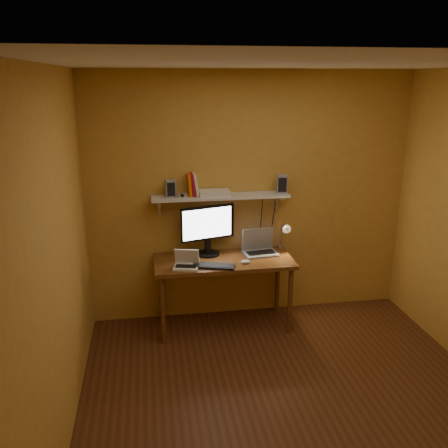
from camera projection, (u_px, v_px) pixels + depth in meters
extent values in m
cube|color=#592A16|center=(290.00, 400.00, 3.86)|extent=(3.40, 3.20, 0.02)
cube|color=silver|center=(307.00, 62.00, 3.10)|extent=(3.40, 3.20, 0.02)
cube|color=gold|center=(251.00, 198.00, 5.00)|extent=(3.40, 0.02, 2.60)
cube|color=gold|center=(417.00, 382.00, 1.96)|extent=(3.40, 0.02, 2.60)
cube|color=gold|center=(55.00, 264.00, 3.22)|extent=(0.02, 3.20, 2.60)
cube|color=brown|center=(224.00, 261.00, 4.80)|extent=(1.40, 0.60, 0.04)
cylinder|color=brown|center=(163.00, 310.00, 4.59)|extent=(0.05, 0.05, 0.71)
cylinder|color=brown|center=(290.00, 301.00, 4.78)|extent=(0.05, 0.05, 0.71)
cylinder|color=brown|center=(161.00, 290.00, 5.04)|extent=(0.05, 0.05, 0.71)
cylinder|color=brown|center=(277.00, 282.00, 5.24)|extent=(0.05, 0.05, 0.71)
cube|color=silver|center=(221.00, 196.00, 4.80)|extent=(1.40, 0.25, 0.02)
cube|color=silver|center=(159.00, 206.00, 4.83)|extent=(0.03, 0.03, 0.18)
cube|color=silver|center=(277.00, 201.00, 5.02)|extent=(0.03, 0.03, 0.18)
cylinder|color=black|center=(208.00, 254.00, 4.94)|extent=(0.30, 0.30, 0.02)
cube|color=black|center=(208.00, 245.00, 4.91)|extent=(0.07, 0.06, 0.18)
cube|color=black|center=(208.00, 223.00, 4.84)|extent=(0.56, 0.19, 0.35)
cube|color=white|center=(208.00, 223.00, 4.82)|extent=(0.51, 0.15, 0.31)
cube|color=gray|center=(261.00, 253.00, 4.93)|extent=(0.37, 0.28, 0.02)
cube|color=black|center=(261.00, 252.00, 4.93)|extent=(0.30, 0.16, 0.00)
cube|color=gray|center=(258.00, 239.00, 4.99)|extent=(0.35, 0.09, 0.24)
cube|color=#121338|center=(258.00, 239.00, 4.99)|extent=(0.31, 0.07, 0.20)
cube|color=white|center=(186.00, 267.00, 4.57)|extent=(0.27, 0.22, 0.02)
cube|color=black|center=(186.00, 266.00, 4.57)|extent=(0.22, 0.14, 0.00)
cube|color=white|center=(187.00, 256.00, 4.60)|extent=(0.24, 0.12, 0.16)
cube|color=black|center=(187.00, 256.00, 4.60)|extent=(0.21, 0.09, 0.14)
cube|color=black|center=(214.00, 266.00, 4.60)|extent=(0.43, 0.25, 0.02)
ellipsoid|color=white|center=(245.00, 262.00, 4.69)|extent=(0.11, 0.08, 0.03)
cube|color=silver|center=(280.00, 249.00, 5.13)|extent=(0.05, 0.06, 0.08)
cylinder|color=silver|center=(281.00, 236.00, 5.08)|extent=(0.02, 0.02, 0.28)
cylinder|color=silver|center=(283.00, 225.00, 4.97)|extent=(0.01, 0.16, 0.01)
cone|color=silver|center=(285.00, 228.00, 4.89)|extent=(0.09, 0.09, 0.09)
sphere|color=#FFE0A5|center=(286.00, 228.00, 4.87)|extent=(0.04, 0.04, 0.04)
cube|color=gray|center=(170.00, 188.00, 4.70)|extent=(0.11, 0.11, 0.17)
cube|color=gray|center=(282.00, 184.00, 4.87)|extent=(0.12, 0.12, 0.19)
cube|color=#E85C09|center=(189.00, 185.00, 4.74)|extent=(0.05, 0.15, 0.23)
cube|color=maroon|center=(193.00, 185.00, 4.74)|extent=(0.05, 0.15, 0.23)
cube|color=beige|center=(196.00, 185.00, 4.75)|extent=(0.06, 0.15, 0.23)
cube|color=silver|center=(182.00, 195.00, 4.68)|extent=(0.09, 0.04, 0.06)
cylinder|color=black|center=(182.00, 195.00, 4.66)|extent=(0.03, 0.02, 0.03)
cube|color=white|center=(215.00, 193.00, 4.77)|extent=(0.31, 0.22, 0.05)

